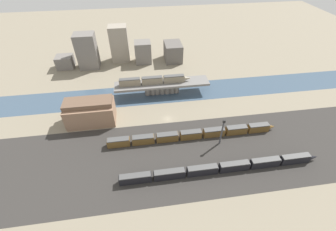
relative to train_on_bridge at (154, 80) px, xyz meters
The scene contains 14 objects.
ground_plane 24.59m from the train_on_bridge, 79.56° to the right, with size 400.00×400.00×0.00m, color gray.
railbed_yard 47.54m from the train_on_bridge, 84.90° to the right, with size 280.00×42.00×0.01m, color #33302D.
river_water 9.91m from the train_on_bridge, ahead, with size 320.00×19.27×0.01m, color #3D5166.
bridge 5.72m from the train_on_bridge, ahead, with size 52.27×9.56×7.01m.
train_on_bridge is the anchor object (origin of this frame).
train_yard_near 60.15m from the train_on_bridge, 70.11° to the right, with size 80.05×2.61×3.92m.
train_yard_mid 39.90m from the train_on_bridge, 69.57° to the right, with size 77.11×3.02×3.92m.
warehouse_building 37.76m from the train_on_bridge, 149.73° to the right, with size 22.45×12.00×12.57m.
signal_tower 48.61m from the train_on_bridge, 59.76° to the right, with size 1.00×0.72×13.55m.
city_block_far_left 68.92m from the train_on_bridge, 144.71° to the left, with size 10.64×9.51×8.06m, color slate.
city_block_left 55.26m from the train_on_bridge, 136.46° to the left, with size 12.70×10.48×22.54m, color slate.
city_block_center 49.40m from the train_on_bridge, 113.21° to the left, with size 11.97×9.74×23.92m, color gray.
city_block_right 40.50m from the train_on_bridge, 95.74° to the left, with size 10.84×10.21×14.37m, color slate.
city_block_far_right 43.83m from the train_on_bridge, 67.35° to the left, with size 11.42×15.59×12.11m, color #605B56.
Camera 1 is at (-11.86, -83.05, 73.84)m, focal length 24.00 mm.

